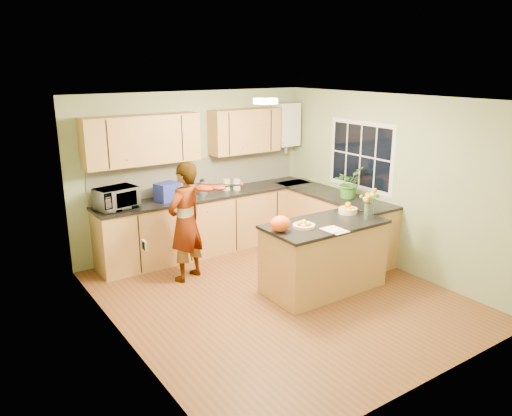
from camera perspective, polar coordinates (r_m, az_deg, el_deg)
floor at (r=6.57m, az=2.50°, el=-10.00°), size 4.50×4.50×0.00m
ceiling at (r=5.91m, az=2.81°, el=12.33°), size 4.00×4.50×0.02m
wall_back at (r=7.98m, az=-7.08°, el=4.15°), size 4.00×0.02×2.50m
wall_front at (r=4.62m, az=19.67°, el=-5.68°), size 4.00×0.02×2.50m
wall_left at (r=5.22m, az=-15.25°, el=-2.76°), size 0.02×4.50×2.50m
wall_right at (r=7.46m, az=15.08°, el=2.86°), size 0.02×4.50×2.50m
back_counter at (r=7.97m, az=-5.25°, el=-1.61°), size 3.64×0.62×0.94m
right_counter at (r=8.02m, az=8.69°, el=-1.62°), size 0.62×2.24×0.94m
splashback at (r=8.03m, az=-6.38°, el=3.87°), size 3.60×0.02×0.52m
upper_cabinets at (r=7.65m, az=-7.82°, el=8.17°), size 3.20×0.34×0.70m
boiler at (r=8.65m, az=3.47°, el=9.50°), size 0.40×0.30×0.86m
window_right at (r=7.79m, az=11.88°, el=5.88°), size 0.01×1.30×1.05m
light_switch at (r=4.68m, az=-12.67°, el=-4.16°), size 0.02×0.09×0.09m
ceiling_lamp at (r=6.15m, az=1.09°, el=12.13°), size 0.30×0.30×0.07m
peninsula_island at (r=6.65m, az=7.73°, el=-5.45°), size 1.61×0.82×0.92m
fruit_dish at (r=6.26m, az=5.51°, el=-1.90°), size 0.28×0.28×0.10m
orange_bowl at (r=6.94m, az=10.47°, el=-0.09°), size 0.25×0.25×0.15m
flower_vase at (r=6.70m, az=12.84°, el=1.25°), size 0.24×0.24×0.45m
orange_bag at (r=6.08m, az=2.80°, el=-1.81°), size 0.31×0.28×0.20m
papers at (r=6.22m, az=9.04°, el=-2.49°), size 0.22×0.30×0.01m
violinist at (r=6.84m, az=-8.06°, el=-1.61°), size 0.71×0.60×1.65m
violin at (r=6.60m, az=-5.82°, el=2.29°), size 0.70×0.61×0.17m
microwave at (r=7.21m, az=-15.67°, el=1.09°), size 0.61×0.47×0.30m
blue_box at (r=7.49m, az=-10.09°, el=1.84°), size 0.39×0.32×0.27m
kettle at (r=7.75m, az=-6.14°, el=2.38°), size 0.16×0.16×0.29m
jar_cream at (r=8.01m, az=-3.40°, el=2.68°), size 0.15×0.15×0.18m
jar_white at (r=8.02m, az=-2.21°, el=2.69°), size 0.13×0.13×0.18m
potted_plant at (r=7.62m, az=10.50°, el=2.85°), size 0.54×0.51×0.47m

